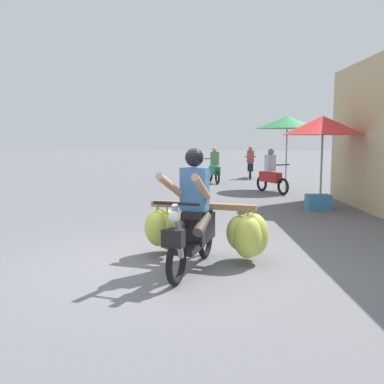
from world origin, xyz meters
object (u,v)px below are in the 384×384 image
Objects in this scene: motorbike_distant_ahead_left at (271,175)px; produce_crate at (318,202)px; market_umbrella_near_shop at (323,125)px; market_umbrella_further_along at (287,122)px; motorbike_main_loaded at (205,227)px; motorbike_distant_far_ahead at (250,165)px; motorbike_distant_ahead_right at (214,168)px.

produce_crate is (0.56, -3.23, -0.39)m from motorbike_distant_ahead_left.
market_umbrella_further_along is at bearing 90.77° from market_umbrella_near_shop.
motorbike_distant_ahead_left is at bearing 73.23° from motorbike_main_loaded.
market_umbrella_near_shop reaches higher than motorbike_main_loaded.
motorbike_distant_ahead_left is 5.00m from motorbike_distant_far_ahead.
motorbike_main_loaded reaches higher than motorbike_distant_far_ahead.
market_umbrella_near_shop reaches higher than motorbike_distant_ahead_left.
market_umbrella_near_shop is 3.74m from market_umbrella_further_along.
motorbike_distant_far_ahead is at bearing 89.65° from motorbike_distant_ahead_left.
motorbike_distant_ahead_left is 0.93× the size of motorbike_distant_ahead_right.
market_umbrella_near_shop is (0.71, -2.91, 1.46)m from motorbike_distant_ahead_left.
market_umbrella_further_along is (-0.05, 3.73, 0.22)m from market_umbrella_near_shop.
motorbike_distant_ahead_left is 3.30m from produce_crate.
motorbike_distant_ahead_right reaches higher than produce_crate.
market_umbrella_further_along is at bearing 88.64° from produce_crate.
market_umbrella_near_shop is at bearing -85.11° from motorbike_distant_far_ahead.
motorbike_distant_ahead_right is at bearing 109.16° from produce_crate.
motorbike_distant_ahead_left is 0.92× the size of motorbike_distant_far_ahead.
market_umbrella_further_along is at bearing 70.73° from motorbike_main_loaded.
market_umbrella_near_shop is at bearing -89.23° from market_umbrella_further_along.
motorbike_main_loaded is at bearing -122.31° from market_umbrella_near_shop.
market_umbrella_further_along is (0.66, 0.82, 1.68)m from motorbike_distant_ahead_left.
motorbike_distant_ahead_right is 2.86× the size of produce_crate.
market_umbrella_near_shop reaches higher than produce_crate.
motorbike_distant_far_ahead is at bearing 93.69° from produce_crate.
motorbike_distant_ahead_left is at bearing 99.88° from produce_crate.
motorbike_distant_far_ahead is 0.72× the size of market_umbrella_near_shop.
motorbike_distant_ahead_left is at bearing -128.78° from market_umbrella_further_along.
motorbike_distant_ahead_right is at bearing 135.23° from market_umbrella_further_along.
motorbike_distant_ahead_left is 2.65× the size of produce_crate.
motorbike_distant_far_ahead is (0.03, 5.00, 0.00)m from motorbike_distant_ahead_left.
market_umbrella_further_along is at bearing -44.77° from motorbike_distant_ahead_right.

